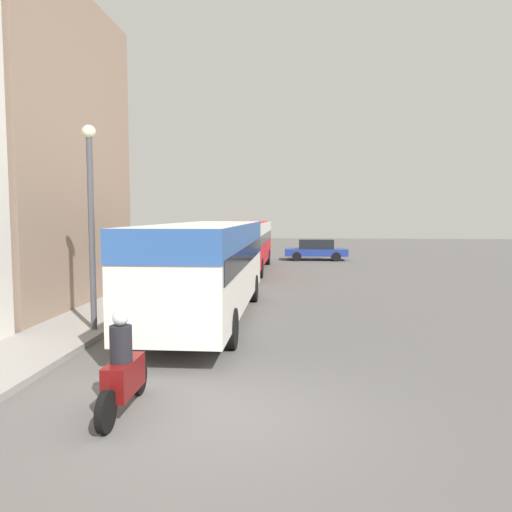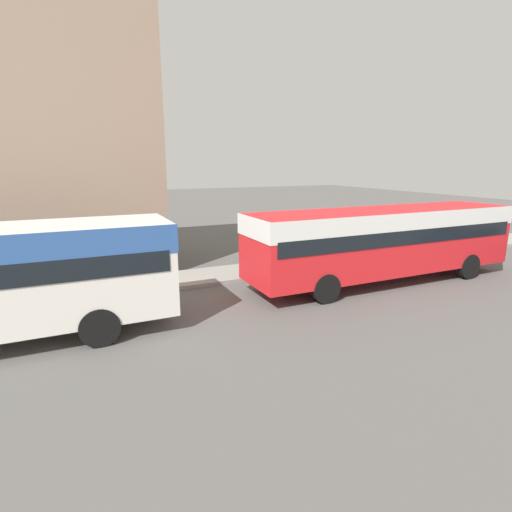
# 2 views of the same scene
# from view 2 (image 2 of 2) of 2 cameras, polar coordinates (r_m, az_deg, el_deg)

# --- Properties ---
(building_midblock) EXTENTS (5.72, 8.97, 10.92)m
(building_midblock) POSITION_cam_2_polar(r_m,az_deg,el_deg) (18.71, -28.89, 14.55)
(building_midblock) COLOR gray
(building_midblock) RESTS_ON ground_plane
(bus_following) EXTENTS (2.57, 10.97, 2.81)m
(bus_following) POSITION_cam_2_polar(r_m,az_deg,el_deg) (15.89, 17.85, 2.91)
(bus_following) COLOR red
(bus_following) RESTS_ON ground_plane
(pedestrian_near_curb) EXTENTS (0.44, 0.44, 1.85)m
(pedestrian_near_curb) POSITION_cam_2_polar(r_m,az_deg,el_deg) (19.18, 9.93, 2.74)
(pedestrian_near_curb) COLOR #232838
(pedestrian_near_curb) RESTS_ON sidewalk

